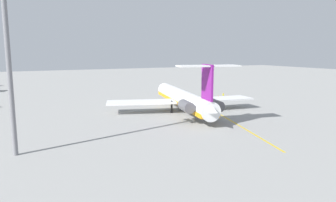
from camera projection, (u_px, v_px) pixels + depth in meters
ground at (220, 109)px, 81.24m from camera, size 370.87×370.87×0.00m
main_jetliner at (184, 99)px, 76.09m from camera, size 41.34×36.84×12.12m
ground_crew_near_nose at (204, 94)px, 102.01m from camera, size 0.42×0.27×1.66m
ground_crew_near_tail at (223, 95)px, 98.51m from camera, size 0.29×0.42×1.78m
safety_cone_nose at (218, 96)px, 101.45m from camera, size 0.40×0.40×0.55m
safety_cone_wingtip at (228, 96)px, 101.45m from camera, size 0.40×0.40×0.55m
taxiway_centreline at (210, 109)px, 81.30m from camera, size 69.12×20.68×0.01m
light_mast at (8, 52)px, 42.95m from camera, size 4.00×0.70×26.53m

